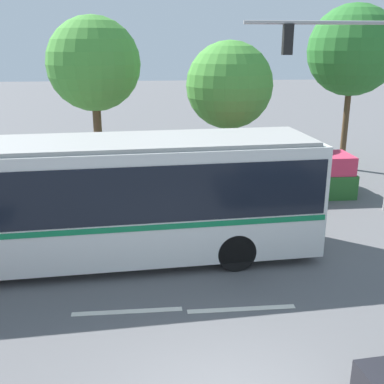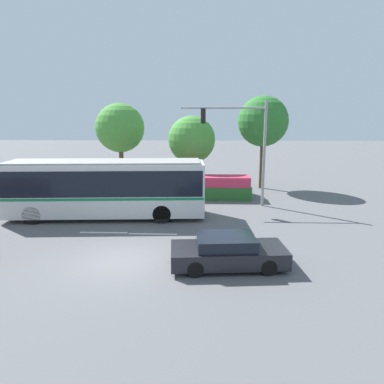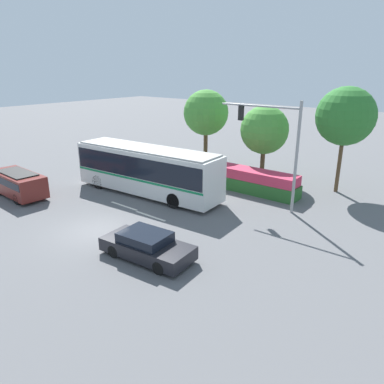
{
  "view_description": "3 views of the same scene",
  "coord_description": "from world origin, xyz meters",
  "px_view_note": "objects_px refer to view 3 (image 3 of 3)",
  "views": [
    {
      "loc": [
        -1.15,
        -5.59,
        5.58
      ],
      "look_at": [
        -0.02,
        6.2,
        1.8
      ],
      "focal_mm": 43.64,
      "sensor_mm": 36.0,
      "label": 1
    },
    {
      "loc": [
        3.32,
        -13.03,
        5.72
      ],
      "look_at": [
        2.66,
        5.15,
        1.73
      ],
      "focal_mm": 32.64,
      "sensor_mm": 36.0,
      "label": 2
    },
    {
      "loc": [
        15.35,
        -10.89,
        8.39
      ],
      "look_at": [
        3.68,
        3.62,
        2.04
      ],
      "focal_mm": 34.27,
      "sensor_mm": 36.0,
      "label": 3
    }
  ],
  "objects_px": {
    "city_bus": "(147,168)",
    "traffic_light_pole": "(278,139)",
    "street_tree_centre": "(264,130)",
    "street_tree_left": "(206,113)",
    "suv_left_lane": "(18,182)",
    "street_tree_right": "(346,116)",
    "sedan_foreground": "(147,246)"
  },
  "relations": [
    {
      "from": "street_tree_centre",
      "to": "suv_left_lane",
      "type": "bearing_deg",
      "value": -128.38
    },
    {
      "from": "sedan_foreground",
      "to": "suv_left_lane",
      "type": "distance_m",
      "value": 12.94
    },
    {
      "from": "street_tree_left",
      "to": "suv_left_lane",
      "type": "bearing_deg",
      "value": -111.42
    },
    {
      "from": "city_bus",
      "to": "traffic_light_pole",
      "type": "bearing_deg",
      "value": -163.35
    },
    {
      "from": "suv_left_lane",
      "to": "sedan_foreground",
      "type": "bearing_deg",
      "value": 0.01
    },
    {
      "from": "suv_left_lane",
      "to": "street_tree_centre",
      "type": "height_order",
      "value": "street_tree_centre"
    },
    {
      "from": "city_bus",
      "to": "street_tree_centre",
      "type": "distance_m",
      "value": 9.45
    },
    {
      "from": "street_tree_left",
      "to": "sedan_foreground",
      "type": "bearing_deg",
      "value": -62.72
    },
    {
      "from": "street_tree_right",
      "to": "street_tree_centre",
      "type": "bearing_deg",
      "value": -172.2
    },
    {
      "from": "street_tree_left",
      "to": "street_tree_centre",
      "type": "height_order",
      "value": "street_tree_left"
    },
    {
      "from": "street_tree_left",
      "to": "street_tree_centre",
      "type": "relative_size",
      "value": 1.16
    },
    {
      "from": "sedan_foreground",
      "to": "street_tree_left",
      "type": "bearing_deg",
      "value": 112.14
    },
    {
      "from": "street_tree_left",
      "to": "street_tree_right",
      "type": "relative_size",
      "value": 0.92
    },
    {
      "from": "suv_left_lane",
      "to": "street_tree_centre",
      "type": "relative_size",
      "value": 0.83
    },
    {
      "from": "sedan_foreground",
      "to": "street_tree_right",
      "type": "xyz_separation_m",
      "value": [
        3.61,
        15.22,
        4.69
      ]
    },
    {
      "from": "suv_left_lane",
      "to": "street_tree_left",
      "type": "xyz_separation_m",
      "value": [
        5.45,
        13.9,
        3.78
      ]
    },
    {
      "from": "street_tree_left",
      "to": "street_tree_centre",
      "type": "bearing_deg",
      "value": -0.22
    },
    {
      "from": "street_tree_centre",
      "to": "city_bus",
      "type": "bearing_deg",
      "value": -119.77
    },
    {
      "from": "city_bus",
      "to": "street_tree_right",
      "type": "bearing_deg",
      "value": -142.93
    },
    {
      "from": "suv_left_lane",
      "to": "traffic_light_pole",
      "type": "xyz_separation_m",
      "value": [
        14.53,
        8.9,
        3.36
      ]
    },
    {
      "from": "traffic_light_pole",
      "to": "street_tree_centre",
      "type": "distance_m",
      "value": 6.12
    },
    {
      "from": "suv_left_lane",
      "to": "street_tree_left",
      "type": "distance_m",
      "value": 15.4
    },
    {
      "from": "suv_left_lane",
      "to": "traffic_light_pole",
      "type": "relative_size",
      "value": 0.72
    },
    {
      "from": "city_bus",
      "to": "street_tree_left",
      "type": "xyz_separation_m",
      "value": [
        -0.96,
        8.03,
        2.92
      ]
    },
    {
      "from": "suv_left_lane",
      "to": "street_tree_right",
      "type": "bearing_deg",
      "value": 44.11
    },
    {
      "from": "street_tree_centre",
      "to": "traffic_light_pole",
      "type": "bearing_deg",
      "value": -54.59
    },
    {
      "from": "city_bus",
      "to": "traffic_light_pole",
      "type": "height_order",
      "value": "traffic_light_pole"
    },
    {
      "from": "city_bus",
      "to": "suv_left_lane",
      "type": "height_order",
      "value": "city_bus"
    },
    {
      "from": "traffic_light_pole",
      "to": "city_bus",
      "type": "bearing_deg",
      "value": 20.48
    },
    {
      "from": "city_bus",
      "to": "sedan_foreground",
      "type": "distance_m",
      "value": 9.25
    },
    {
      "from": "suv_left_lane",
      "to": "street_tree_right",
      "type": "distance_m",
      "value": 22.49
    },
    {
      "from": "street_tree_left",
      "to": "street_tree_centre",
      "type": "xyz_separation_m",
      "value": [
        5.54,
        -0.02,
        -0.87
      ]
    }
  ]
}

